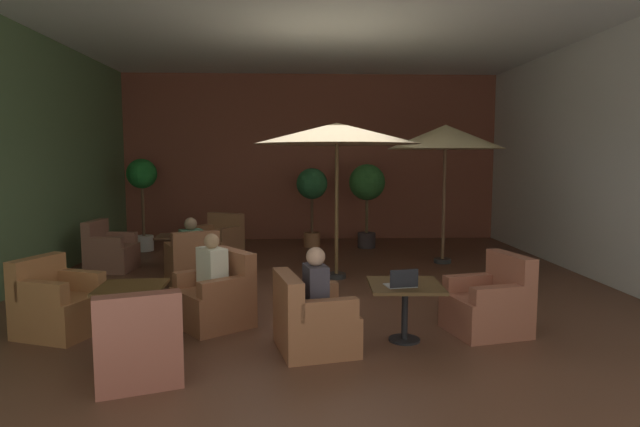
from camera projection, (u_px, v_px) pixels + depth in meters
ground_plane at (322, 291)px, 7.99m from camera, size 9.10×10.34×0.02m
wall_back_brick at (312, 158)px, 12.88m from camera, size 9.10×0.08×3.97m
wall_left_accent at (6, 158)px, 7.58m from camera, size 0.08×10.34×3.97m
wall_right_plain at (621, 158)px, 7.98m from camera, size 0.08×10.34×3.97m
ceiling_slab at (322, 16)px, 7.57m from camera, size 9.10×10.34×0.06m
cafe_table_front_left at (405, 294)px, 5.74m from camera, size 0.80×0.80×0.63m
armchair_front_left_north at (490, 305)px, 6.04m from camera, size 0.94×0.90×0.89m
armchair_front_left_east at (312, 322)px, 5.49m from camera, size 0.91×0.96×0.81m
cafe_table_front_right at (175, 245)px, 9.31m from camera, size 0.65×0.65×0.63m
armchair_front_right_north at (192, 265)px, 8.29m from camera, size 0.95×0.95×0.87m
armchair_front_right_east at (218, 243)px, 10.34m from camera, size 1.07×1.04×0.89m
armchair_front_right_south at (110, 252)px, 9.36m from camera, size 0.79×0.80×0.89m
cafe_table_mid_center at (132, 299)px, 5.66m from camera, size 0.71×0.71×0.63m
armchair_mid_center_north at (216, 299)px, 6.31m from camera, size 1.07×1.07×0.88m
armchair_mid_center_east at (57, 306)px, 5.97m from camera, size 0.98×0.93×0.87m
armchair_mid_center_south at (138, 347)px, 4.75m from camera, size 0.94×0.99×0.85m
patio_umbrella_tall_red at (337, 134)px, 8.55m from camera, size 2.68×2.68×2.55m
patio_umbrella_center_beige at (445, 138)px, 9.82m from camera, size 2.15×2.15×2.59m
potted_tree_left_corner at (142, 186)px, 11.22m from camera, size 0.63×0.63×1.96m
potted_tree_mid_left at (367, 188)px, 11.62m from camera, size 0.79×0.79×1.84m
potted_tree_mid_right at (312, 190)px, 11.78m from camera, size 0.69×0.69×1.76m
patron_blue_shirt at (316, 282)px, 5.46m from camera, size 0.27×0.38×0.66m
patron_by_window at (212, 265)px, 6.24m from camera, size 0.41×0.43×0.66m
patron_with_friend at (191, 240)px, 8.29m from camera, size 0.40×0.36×0.64m
iced_drink_cup at (400, 282)px, 5.60m from camera, size 0.08×0.08×0.11m
open_laptop at (402, 282)px, 5.58m from camera, size 0.35×0.28×0.20m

